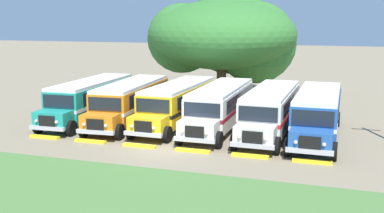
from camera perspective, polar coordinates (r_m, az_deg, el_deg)
The scene contains 15 objects.
ground_plane at distance 26.13m, azimuth -3.15°, elevation -5.25°, with size 220.00×220.00×0.00m, color #84755B.
foreground_grass_strip at distance 18.60m, azimuth -13.34°, elevation -12.34°, with size 80.00×10.87×0.01m, color #4C7538.
parked_bus_slot_0 at distance 34.28m, azimuth -12.51°, elevation 1.07°, with size 3.09×10.89×2.82m.
parked_bus_slot_1 at distance 32.83m, azimuth -7.62°, elevation 0.81°, with size 3.28×10.93×2.82m.
parked_bus_slot_2 at distance 31.89m, azimuth -1.73°, elevation 0.61°, with size 2.89×10.86×2.82m.
parked_bus_slot_3 at distance 30.72m, azimuth 3.54°, elevation 0.20°, with size 2.71×10.84×2.82m.
parked_bus_slot_4 at distance 29.88m, azimuth 9.79°, elevation -0.24°, with size 2.84×10.86×2.82m.
parked_bus_slot_5 at distance 29.47m, azimuth 15.37°, elevation -0.62°, with size 2.76×10.85×2.82m.
curb_wheelstop_0 at distance 29.74m, azimuth -17.89°, elevation -3.64°, with size 2.00×0.36×0.15m, color yellow.
curb_wheelstop_1 at distance 28.01m, azimuth -12.54°, elevation -4.25°, with size 2.00×0.36×0.15m, color yellow.
curb_wheelstop_2 at distance 26.55m, azimuth -6.54°, elevation -4.88°, with size 2.00×0.36×0.15m, color yellow.
curb_wheelstop_3 at distance 25.43m, azimuth 0.08°, elevation -5.52°, with size 2.00×0.36×0.15m, color yellow.
curb_wheelstop_4 at distance 24.67m, azimuth 7.23°, elevation -6.13°, with size 2.00×0.36×0.15m, color yellow.
curb_wheelstop_5 at distance 24.31m, azimuth 14.73°, elevation -6.66°, with size 2.00×0.36×0.15m, color yellow.
broad_shade_tree at distance 43.08m, azimuth 4.21°, elevation 8.82°, with size 13.52×13.84×10.36m.
Camera 1 is at (9.14, -23.40, 7.22)m, focal length 42.79 mm.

